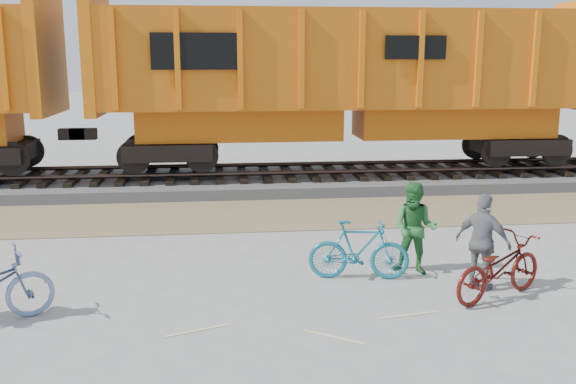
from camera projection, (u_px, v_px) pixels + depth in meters
name	position (u px, v px, depth m)	size (l,w,h in m)	color
ground	(266.00, 305.00, 9.53)	(120.00, 120.00, 0.00)	#9E9E99
gravel_strip	(248.00, 215.00, 14.87)	(120.00, 3.00, 0.02)	#897555
ballast_bed	(242.00, 181.00, 18.25)	(120.00, 4.00, 0.30)	slate
track	(242.00, 169.00, 18.18)	(120.00, 2.60, 0.24)	black
hopper_car_center	(349.00, 78.00, 17.97)	(14.00, 3.13, 4.65)	black
bicycle_teal	(359.00, 250.00, 10.56)	(0.47, 1.66, 1.00)	#177188
bicycle_maroon	(499.00, 268.00, 9.71)	(0.64, 1.85, 0.97)	#53130D
person_man	(415.00, 228.00, 10.80)	(0.76, 0.59, 1.57)	#2A6E31
person_woman	(483.00, 242.00, 10.03)	(0.91, 0.38, 1.55)	slate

